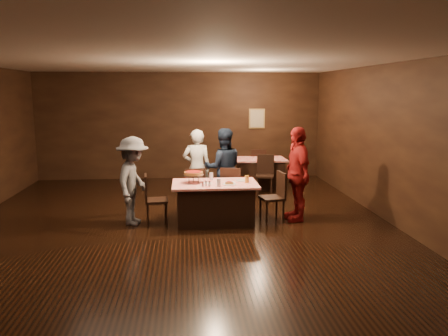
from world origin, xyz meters
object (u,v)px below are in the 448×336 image
(main_table, at_px, (215,203))
(plate_empty, at_px, (243,180))
(glass_front_left, at_px, (219,182))
(pizza_stand, at_px, (193,173))
(chair_end_left, at_px, (157,199))
(glass_amber, at_px, (247,179))
(chair_back_near, at_px, (265,175))
(diner_white_jacket, at_px, (197,168))
(diner_grey_knit, at_px, (133,181))
(chair_end_right, at_px, (272,197))
(diner_red_shirt, at_px, (297,174))
(chair_far_right, at_px, (232,189))
(diner_navy_hoodie, at_px, (223,168))
(back_table, at_px, (260,173))
(chair_far_left, at_px, (193,190))
(chair_back_far, at_px, (256,166))
(glass_back, at_px, (211,176))

(main_table, bearing_deg, plate_empty, 15.26)
(glass_front_left, bearing_deg, pizza_stand, 142.13)
(chair_end_left, relative_size, glass_amber, 6.79)
(chair_back_near, bearing_deg, plate_empty, -97.72)
(plate_empty, bearing_deg, diner_white_jacket, 126.78)
(chair_back_near, height_order, diner_grey_knit, diner_grey_knit)
(chair_end_left, xyz_separation_m, chair_back_near, (2.47, 2.22, 0.00))
(diner_white_jacket, bearing_deg, chair_back_near, -151.47)
(diner_white_jacket, bearing_deg, chair_end_right, 136.86)
(main_table, height_order, diner_grey_knit, diner_grey_knit)
(diner_grey_knit, xyz_separation_m, plate_empty, (2.07, 0.10, -0.05))
(main_table, distance_m, diner_white_jacket, 1.40)
(chair_back_near, xyz_separation_m, diner_red_shirt, (0.22, -2.18, 0.43))
(chair_far_right, xyz_separation_m, chair_back_near, (0.97, 1.47, 0.00))
(main_table, height_order, pizza_stand, pizza_stand)
(main_table, relative_size, diner_navy_hoodie, 0.94)
(back_table, xyz_separation_m, chair_far_left, (-1.77, -2.17, 0.09))
(chair_end_right, bearing_deg, chair_end_left, -100.78)
(chair_back_near, distance_m, chair_back_far, 1.30)
(diner_grey_knit, bearing_deg, chair_back_near, -42.06)
(plate_empty, bearing_deg, back_table, 73.55)
(chair_end_right, relative_size, glass_front_left, 6.79)
(chair_far_right, relative_size, glass_amber, 6.79)
(chair_end_left, xyz_separation_m, diner_navy_hoodie, (1.36, 1.14, 0.38))
(chair_far_left, height_order, chair_back_far, same)
(chair_end_left, bearing_deg, glass_front_left, -110.27)
(main_table, xyz_separation_m, chair_end_right, (1.10, 0.00, 0.09))
(chair_far_left, xyz_separation_m, diner_red_shirt, (1.99, -0.71, 0.43))
(chair_back_far, distance_m, glass_amber, 3.67)
(chair_far_left, relative_size, diner_white_jacket, 0.57)
(chair_far_right, distance_m, diner_navy_hoodie, 0.56)
(glass_back, bearing_deg, chair_far_right, 45.00)
(chair_end_right, xyz_separation_m, chair_back_near, (0.27, 2.22, 0.00))
(main_table, bearing_deg, diner_navy_hoodie, 77.18)
(diner_red_shirt, height_order, pizza_stand, diner_red_shirt)
(chair_far_left, relative_size, chair_end_left, 1.00)
(diner_red_shirt, height_order, glass_back, diner_red_shirt)
(chair_end_left, distance_m, glass_front_left, 1.24)
(main_table, distance_m, chair_end_left, 1.10)
(chair_back_far, height_order, pizza_stand, pizza_stand)
(chair_end_right, xyz_separation_m, glass_amber, (-0.50, -0.05, 0.37))
(chair_far_left, bearing_deg, plate_empty, 134.63)
(main_table, height_order, chair_end_right, chair_end_right)
(diner_grey_knit, height_order, plate_empty, diner_grey_knit)
(back_table, height_order, chair_far_left, chair_far_left)
(back_table, relative_size, diner_white_jacket, 0.78)
(chair_back_near, xyz_separation_m, chair_back_far, (0.00, 1.30, 0.00))
(chair_far_left, distance_m, diner_red_shirt, 2.16)
(chair_end_left, distance_m, plate_empty, 1.68)
(back_table, distance_m, diner_white_jacket, 2.38)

